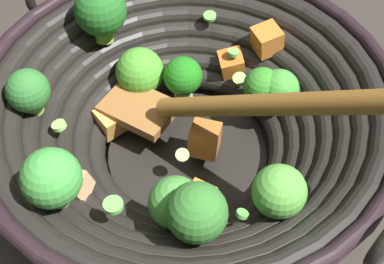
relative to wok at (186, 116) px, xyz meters
The scene contains 2 objects.
ground_plane 0.06m from the wok, 167.17° to the right, with size 4.00×4.00×0.00m, color #332D28.
wok is the anchor object (origin of this frame).
Camera 1 is at (0.12, 0.30, 0.45)m, focal length 51.23 mm.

